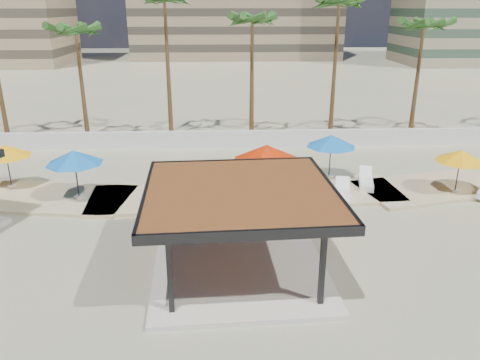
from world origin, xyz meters
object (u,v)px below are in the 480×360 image
object	(u,v)px
umbrella_c	(266,153)
lounger_c	(342,196)
pavilion_central	(240,224)
lounger_b	(366,182)

from	to	relation	value
umbrella_c	lounger_c	xyz separation A→B (m)	(3.85, 0.05, -2.31)
pavilion_central	umbrella_c	size ratio (longest dim) A/B	1.60
pavilion_central	lounger_c	distance (m)	8.43
umbrella_c	lounger_c	world-z (taller)	umbrella_c
lounger_c	umbrella_c	bearing A→B (deg)	105.10
umbrella_c	lounger_c	size ratio (longest dim) A/B	1.82
lounger_b	lounger_c	bearing A→B (deg)	150.42
pavilion_central	lounger_c	xyz separation A→B (m)	(5.38, 6.29, -1.62)
lounger_b	lounger_c	world-z (taller)	lounger_c
pavilion_central	umbrella_c	xyz separation A→B (m)	(1.53, 6.24, 0.69)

